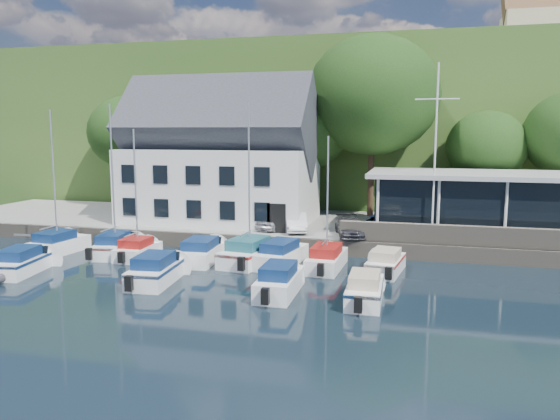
# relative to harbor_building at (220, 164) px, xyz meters

# --- Properties ---
(ground) EXTENTS (180.00, 180.00, 0.00)m
(ground) POSITION_rel_harbor_building_xyz_m (7.00, -16.50, -5.35)
(ground) COLOR black
(ground) RESTS_ON ground
(quay) EXTENTS (60.00, 13.00, 1.00)m
(quay) POSITION_rel_harbor_building_xyz_m (7.00, 1.00, -4.85)
(quay) COLOR gray
(quay) RESTS_ON ground
(quay_face) EXTENTS (60.00, 0.30, 1.00)m
(quay_face) POSITION_rel_harbor_building_xyz_m (7.00, -5.50, -4.85)
(quay_face) COLOR #6E6558
(quay_face) RESTS_ON ground
(hillside) EXTENTS (160.00, 75.00, 16.00)m
(hillside) POSITION_rel_harbor_building_xyz_m (7.00, 45.50, 2.65)
(hillside) COLOR #314F1D
(hillside) RESTS_ON ground
(field_patch) EXTENTS (50.00, 30.00, 0.30)m
(field_patch) POSITION_rel_harbor_building_xyz_m (15.00, 53.50, 10.80)
(field_patch) COLOR #53592C
(field_patch) RESTS_ON hillside
(farmhouse) EXTENTS (10.40, 7.00, 8.20)m
(farmhouse) POSITION_rel_harbor_building_xyz_m (29.00, 35.50, 14.75)
(farmhouse) COLOR beige
(farmhouse) RESTS_ON hillside
(harbor_building) EXTENTS (14.40, 8.20, 8.70)m
(harbor_building) POSITION_rel_harbor_building_xyz_m (0.00, 0.00, 0.00)
(harbor_building) COLOR silver
(harbor_building) RESTS_ON quay
(club_pavilion) EXTENTS (13.20, 7.20, 4.10)m
(club_pavilion) POSITION_rel_harbor_building_xyz_m (18.00, -0.50, -2.30)
(club_pavilion) COLOR black
(club_pavilion) RESTS_ON quay
(seawall) EXTENTS (18.00, 0.50, 1.20)m
(seawall) POSITION_rel_harbor_building_xyz_m (19.00, -5.10, -3.75)
(seawall) COLOR #6E6558
(seawall) RESTS_ON quay
(gangway) EXTENTS (1.20, 6.00, 1.40)m
(gangway) POSITION_rel_harbor_building_xyz_m (-9.50, -7.50, -5.35)
(gangway) COLOR silver
(gangway) RESTS_ON ground
(car_silver) EXTENTS (2.30, 3.98, 1.28)m
(car_silver) POSITION_rel_harbor_building_xyz_m (5.01, -2.58, -3.71)
(car_silver) COLOR silver
(car_silver) RESTS_ON quay
(car_white) EXTENTS (2.30, 4.08, 1.27)m
(car_white) POSITION_rel_harbor_building_xyz_m (6.66, -3.04, -3.71)
(car_white) COLOR silver
(car_white) RESTS_ON quay
(car_dgrey) EXTENTS (2.71, 4.42, 1.20)m
(car_dgrey) POSITION_rel_harbor_building_xyz_m (10.47, -3.84, -3.75)
(car_dgrey) COLOR #323237
(car_dgrey) RESTS_ON quay
(car_blue) EXTENTS (2.40, 4.08, 1.31)m
(car_blue) POSITION_rel_harbor_building_xyz_m (12.11, -2.52, -3.70)
(car_blue) COLOR navy
(car_blue) RESTS_ON quay
(flagpole) EXTENTS (2.63, 0.20, 10.97)m
(flagpole) POSITION_rel_harbor_building_xyz_m (15.66, -3.91, 1.14)
(flagpole) COLOR silver
(flagpole) RESTS_ON quay
(tree_0) EXTENTS (7.32, 7.32, 10.01)m
(tree_0) POSITION_rel_harbor_building_xyz_m (-11.14, 6.01, 0.65)
(tree_0) COLOR black
(tree_0) RESTS_ON quay
(tree_1) EXTENTS (8.24, 8.24, 11.27)m
(tree_1) POSITION_rel_harbor_building_xyz_m (-3.51, 4.80, 1.28)
(tree_1) COLOR black
(tree_1) RESTS_ON quay
(tree_2) EXTENTS (7.72, 7.72, 10.55)m
(tree_2) POSITION_rel_harbor_building_xyz_m (5.39, 5.04, 0.92)
(tree_2) COLOR black
(tree_2) RESTS_ON quay
(tree_3) EXTENTS (10.49, 10.49, 14.34)m
(tree_3) POSITION_rel_harbor_building_xyz_m (10.96, 5.07, 2.82)
(tree_3) COLOR black
(tree_3) RESTS_ON quay
(tree_4) EXTENTS (6.16, 6.16, 8.42)m
(tree_4) POSITION_rel_harbor_building_xyz_m (19.73, 6.02, -0.14)
(tree_4) COLOR black
(tree_4) RESTS_ON quay
(boat_r1_0) EXTENTS (2.68, 6.26, 9.03)m
(boat_r1_0) POSITION_rel_harbor_building_xyz_m (-7.76, -9.29, -0.84)
(boat_r1_0) COLOR white
(boat_r1_0) RESTS_ON ground
(boat_r1_1) EXTENTS (2.91, 6.34, 8.85)m
(boat_r1_1) POSITION_rel_harbor_building_xyz_m (-3.85, -8.81, -0.93)
(boat_r1_1) COLOR white
(boat_r1_1) RESTS_ON ground
(boat_r1_2) EXTENTS (2.04, 4.92, 8.20)m
(boat_r1_2) POSITION_rel_harbor_building_xyz_m (-1.95, -9.40, -1.25)
(boat_r1_2) COLOR white
(boat_r1_2) RESTS_ON ground
(boat_r1_3) EXTENTS (2.56, 6.62, 1.44)m
(boat_r1_3) POSITION_rel_harbor_building_xyz_m (2.17, -9.02, -4.63)
(boat_r1_3) COLOR white
(boat_r1_3) RESTS_ON ground
(boat_r1_4) EXTENTS (3.22, 7.28, 9.60)m
(boat_r1_4) POSITION_rel_harbor_building_xyz_m (5.08, -8.67, -0.55)
(boat_r1_4) COLOR white
(boat_r1_4) RESTS_ON ground
(boat_r1_5) EXTENTS (2.97, 6.88, 1.49)m
(boat_r1_5) POSITION_rel_harbor_building_xyz_m (7.02, -8.62, -4.61)
(boat_r1_5) COLOR white
(boat_r1_5) RESTS_ON ground
(boat_r1_6) EXTENTS (2.10, 6.39, 8.51)m
(boat_r1_6) POSITION_rel_harbor_building_xyz_m (9.79, -8.86, -1.09)
(boat_r1_6) COLOR white
(boat_r1_6) RESTS_ON ground
(boat_r1_7) EXTENTS (2.47, 5.55, 1.37)m
(boat_r1_7) POSITION_rel_harbor_building_xyz_m (13.14, -9.00, -4.66)
(boat_r1_7) COLOR white
(boat_r1_7) RESTS_ON ground
(boat_r2_0) EXTENTS (2.86, 6.29, 1.45)m
(boat_r2_0) POSITION_rel_harbor_building_xyz_m (-6.50, -14.06, -4.62)
(boat_r2_0) COLOR white
(boat_r2_0) RESTS_ON ground
(boat_r2_2) EXTENTS (2.62, 6.49, 1.55)m
(boat_r2_2) POSITION_rel_harbor_building_xyz_m (1.67, -13.95, -4.58)
(boat_r2_2) COLOR white
(boat_r2_2) RESTS_ON ground
(boat_r2_3) EXTENTS (1.94, 6.28, 1.53)m
(boat_r2_3) POSITION_rel_harbor_building_xyz_m (8.40, -14.28, -4.59)
(boat_r2_3) COLOR white
(boat_r2_3) RESTS_ON ground
(boat_r2_4) EXTENTS (1.88, 5.78, 1.41)m
(boat_r2_4) POSITION_rel_harbor_building_xyz_m (12.54, -14.49, -4.64)
(boat_r2_4) COLOR white
(boat_r2_4) RESTS_ON ground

